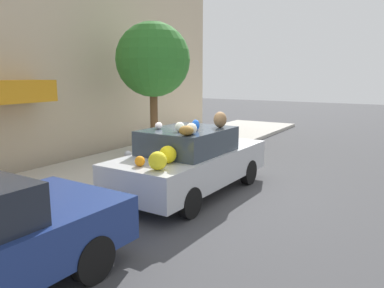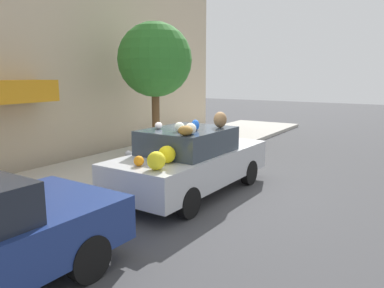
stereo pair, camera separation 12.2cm
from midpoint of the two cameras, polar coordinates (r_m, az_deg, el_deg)
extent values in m
plane|color=#424244|center=(8.42, -0.87, -7.31)|extent=(60.00, 60.00, 0.00)
cube|color=#B2ADA3|center=(10.05, -14.05, -4.28)|extent=(24.00, 3.20, 0.14)
cube|color=#C6B293|center=(11.47, -22.94, 13.02)|extent=(18.00, 0.30, 6.49)
cylinder|color=brown|center=(11.74, -6.10, 3.65)|extent=(0.24, 0.24, 2.11)
sphere|color=#2D7228|center=(11.67, -6.28, 12.67)|extent=(2.25, 2.25, 2.25)
cylinder|color=#B2B2B7|center=(8.94, -10.07, -3.67)|extent=(0.20, 0.20, 0.55)
sphere|color=#B2B2B7|center=(8.87, -10.13, -1.57)|extent=(0.18, 0.18, 0.18)
cube|color=#B7BABF|center=(8.22, -0.43, -3.28)|extent=(4.19, 1.80, 0.65)
cube|color=#333D47|center=(7.96, -1.08, 0.53)|extent=(1.90, 1.54, 0.51)
cylinder|color=black|center=(9.75, -0.11, -3.05)|extent=(0.59, 0.20, 0.58)
cylinder|color=black|center=(9.03, 8.22, -4.27)|extent=(0.59, 0.20, 0.58)
cylinder|color=black|center=(7.80, -10.49, -6.71)|extent=(0.59, 0.20, 0.58)
cylinder|color=black|center=(6.87, -0.87, -8.91)|extent=(0.59, 0.20, 0.58)
sphere|color=red|center=(9.97, 2.12, 1.69)|extent=(0.27, 0.27, 0.21)
ellipsoid|color=brown|center=(8.11, 3.88, 3.73)|extent=(0.44, 0.37, 0.34)
sphere|color=olive|center=(6.97, -6.23, -2.23)|extent=(0.24, 0.24, 0.21)
ellipsoid|color=olive|center=(7.01, -1.38, 2.05)|extent=(0.39, 0.39, 0.19)
sphere|color=orange|center=(6.84, -8.46, -2.60)|extent=(0.26, 0.26, 0.19)
sphere|color=white|center=(7.49, -2.33, 2.61)|extent=(0.25, 0.25, 0.20)
ellipsoid|color=blue|center=(9.51, 1.99, 1.17)|extent=(0.25, 0.26, 0.18)
sphere|color=pink|center=(9.51, 5.74, 1.38)|extent=(0.30, 0.30, 0.27)
ellipsoid|color=white|center=(7.91, -5.56, 2.81)|extent=(0.21, 0.18, 0.14)
sphere|color=white|center=(7.16, -0.58, 2.35)|extent=(0.31, 0.31, 0.22)
sphere|color=pink|center=(9.60, 2.20, 1.67)|extent=(0.38, 0.38, 0.32)
sphere|color=green|center=(9.11, 3.85, 1.18)|extent=(0.38, 0.38, 0.32)
ellipsoid|color=blue|center=(7.66, 0.09, 2.90)|extent=(0.22, 0.21, 0.22)
sphere|color=yellow|center=(7.00, -4.22, -1.61)|extent=(0.36, 0.36, 0.33)
sphere|color=yellow|center=(6.51, -5.79, -2.57)|extent=(0.46, 0.46, 0.33)
cylinder|color=black|center=(6.34, -26.06, -11.59)|extent=(0.62, 0.20, 0.61)
cylinder|color=black|center=(5.06, -15.56, -16.53)|extent=(0.62, 0.20, 0.61)
camera|label=1|loc=(0.06, -90.43, -0.08)|focal=35.00mm
camera|label=2|loc=(0.06, 89.57, 0.08)|focal=35.00mm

